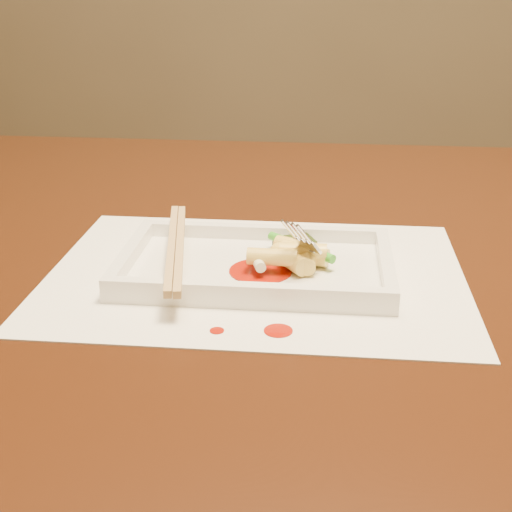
# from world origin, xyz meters

# --- Properties ---
(table) EXTENTS (1.40, 0.90, 0.75)m
(table) POSITION_xyz_m (0.00, 0.00, 0.65)
(table) COLOR black
(table) RESTS_ON ground
(placemat) EXTENTS (0.40, 0.30, 0.00)m
(placemat) POSITION_xyz_m (-0.02, -0.10, 0.75)
(placemat) COLOR white
(placemat) RESTS_ON table
(sauce_splatter_a) EXTENTS (0.02, 0.02, 0.00)m
(sauce_splatter_a) POSITION_xyz_m (0.01, -0.22, 0.75)
(sauce_splatter_a) COLOR #991204
(sauce_splatter_a) RESTS_ON placemat
(sauce_splatter_b) EXTENTS (0.01, 0.01, 0.00)m
(sauce_splatter_b) POSITION_xyz_m (-0.04, -0.22, 0.75)
(sauce_splatter_b) COLOR #991204
(sauce_splatter_b) RESTS_ON placemat
(plate_base) EXTENTS (0.26, 0.16, 0.01)m
(plate_base) POSITION_xyz_m (-0.02, -0.10, 0.76)
(plate_base) COLOR white
(plate_base) RESTS_ON placemat
(plate_rim_far) EXTENTS (0.26, 0.01, 0.01)m
(plate_rim_far) POSITION_xyz_m (-0.02, -0.03, 0.77)
(plate_rim_far) COLOR white
(plate_rim_far) RESTS_ON plate_base
(plate_rim_near) EXTENTS (0.26, 0.01, 0.01)m
(plate_rim_near) POSITION_xyz_m (-0.02, -0.18, 0.77)
(plate_rim_near) COLOR white
(plate_rim_near) RESTS_ON plate_base
(plate_rim_left) EXTENTS (0.01, 0.14, 0.01)m
(plate_rim_left) POSITION_xyz_m (-0.14, -0.10, 0.77)
(plate_rim_left) COLOR white
(plate_rim_left) RESTS_ON plate_base
(plate_rim_right) EXTENTS (0.01, 0.14, 0.01)m
(plate_rim_right) POSITION_xyz_m (0.11, -0.10, 0.77)
(plate_rim_right) COLOR white
(plate_rim_right) RESTS_ON plate_base
(veg_piece) EXTENTS (0.05, 0.04, 0.01)m
(veg_piece) POSITION_xyz_m (0.02, -0.06, 0.77)
(veg_piece) COLOR black
(veg_piece) RESTS_ON plate_base
(scallion_white) EXTENTS (0.02, 0.04, 0.01)m
(scallion_white) POSITION_xyz_m (-0.01, -0.12, 0.77)
(scallion_white) COLOR #EAEACC
(scallion_white) RESTS_ON plate_base
(scallion_green) EXTENTS (0.07, 0.06, 0.01)m
(scallion_green) POSITION_xyz_m (0.03, -0.08, 0.77)
(scallion_green) COLOR #289017
(scallion_green) RESTS_ON plate_base
(chopstick_a) EXTENTS (0.05, 0.22, 0.01)m
(chopstick_a) POSITION_xyz_m (-0.10, -0.10, 0.78)
(chopstick_a) COLOR tan
(chopstick_a) RESTS_ON plate_rim_near
(chopstick_b) EXTENTS (0.05, 0.22, 0.01)m
(chopstick_b) POSITION_xyz_m (-0.09, -0.10, 0.78)
(chopstick_b) COLOR tan
(chopstick_b) RESTS_ON plate_rim_near
(fork) EXTENTS (0.09, 0.10, 0.14)m
(fork) POSITION_xyz_m (0.05, -0.08, 0.83)
(fork) COLOR silver
(fork) RESTS_ON plate_base
(sauce_blob_0) EXTENTS (0.06, 0.06, 0.00)m
(sauce_blob_0) POSITION_xyz_m (-0.01, -0.12, 0.76)
(sauce_blob_0) COLOR #991204
(sauce_blob_0) RESTS_ON plate_base
(rice_cake_0) EXTENTS (0.04, 0.05, 0.02)m
(rice_cake_0) POSITION_xyz_m (0.02, -0.11, 0.77)
(rice_cake_0) COLOR #F9E774
(rice_cake_0) RESTS_ON plate_base
(rice_cake_1) EXTENTS (0.04, 0.03, 0.02)m
(rice_cake_1) POSITION_xyz_m (0.03, -0.09, 0.77)
(rice_cake_1) COLOR #F9E774
(rice_cake_1) RESTS_ON plate_base
(rice_cake_2) EXTENTS (0.05, 0.02, 0.02)m
(rice_cake_2) POSITION_xyz_m (0.03, -0.10, 0.78)
(rice_cake_2) COLOR #F9E774
(rice_cake_2) RESTS_ON plate_base
(rice_cake_3) EXTENTS (0.02, 0.04, 0.02)m
(rice_cake_3) POSITION_xyz_m (0.03, -0.11, 0.77)
(rice_cake_3) COLOR #F9E774
(rice_cake_3) RESTS_ON plate_base
(rice_cake_4) EXTENTS (0.05, 0.04, 0.02)m
(rice_cake_4) POSITION_xyz_m (0.03, -0.08, 0.77)
(rice_cake_4) COLOR #F9E774
(rice_cake_4) RESTS_ON plate_base
(rice_cake_5) EXTENTS (0.05, 0.02, 0.02)m
(rice_cake_5) POSITION_xyz_m (0.00, -0.12, 0.78)
(rice_cake_5) COLOR #F9E774
(rice_cake_5) RESTS_ON plate_base
(rice_cake_6) EXTENTS (0.05, 0.03, 0.02)m
(rice_cake_6) POSITION_xyz_m (0.03, -0.09, 0.77)
(rice_cake_6) COLOR #F9E774
(rice_cake_6) RESTS_ON plate_base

